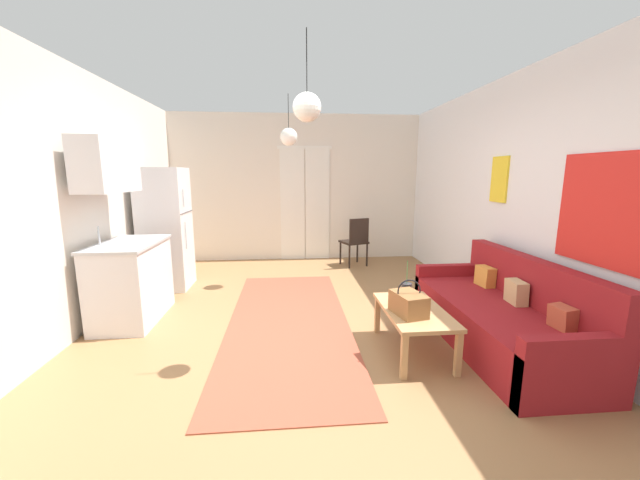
# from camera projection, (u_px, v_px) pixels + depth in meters

# --- Properties ---
(ground_plane) EXTENTS (5.24, 7.83, 0.10)m
(ground_plane) POSITION_uv_depth(u_px,v_px,m) (308.00, 349.00, 3.51)
(ground_plane) COLOR #996D44
(wall_back) EXTENTS (4.84, 0.13, 2.74)m
(wall_back) POSITION_uv_depth(u_px,v_px,m) (297.00, 189.00, 6.83)
(wall_back) COLOR silver
(wall_back) RESTS_ON ground_plane
(wall_right) EXTENTS (0.12, 7.43, 2.74)m
(wall_right) POSITION_uv_depth(u_px,v_px,m) (552.00, 202.00, 3.45)
(wall_right) COLOR silver
(wall_right) RESTS_ON ground_plane
(wall_left) EXTENTS (0.12, 7.43, 2.74)m
(wall_left) POSITION_uv_depth(u_px,v_px,m) (30.00, 206.00, 3.04)
(wall_left) COLOR silver
(wall_left) RESTS_ON ground_plane
(area_rug) EXTENTS (1.32, 3.46, 0.01)m
(area_rug) POSITION_uv_depth(u_px,v_px,m) (289.00, 321.00, 4.03)
(area_rug) COLOR #9E4733
(area_rug) RESTS_ON ground_plane
(couch) EXTENTS (0.84, 2.06, 0.85)m
(couch) POSITION_uv_depth(u_px,v_px,m) (503.00, 318.00, 3.44)
(couch) COLOR maroon
(couch) RESTS_ON ground_plane
(coffee_table) EXTENTS (0.53, 0.96, 0.42)m
(coffee_table) POSITION_uv_depth(u_px,v_px,m) (414.00, 314.00, 3.29)
(coffee_table) COLOR tan
(coffee_table) RESTS_ON ground_plane
(bamboo_vase) EXTENTS (0.10, 0.10, 0.42)m
(bamboo_vase) POSITION_uv_depth(u_px,v_px,m) (406.00, 293.00, 3.39)
(bamboo_vase) COLOR #2D2D33
(bamboo_vase) RESTS_ON coffee_table
(handbag) EXTENTS (0.29, 0.37, 0.32)m
(handbag) POSITION_uv_depth(u_px,v_px,m) (409.00, 303.00, 3.13)
(handbag) COLOR brown
(handbag) RESTS_ON coffee_table
(refrigerator) EXTENTS (0.64, 0.62, 1.73)m
(refrigerator) POSITION_uv_depth(u_px,v_px,m) (166.00, 229.00, 5.11)
(refrigerator) COLOR white
(refrigerator) RESTS_ON ground_plane
(kitchen_counter) EXTENTS (0.61, 1.03, 2.01)m
(kitchen_counter) POSITION_uv_depth(u_px,v_px,m) (126.00, 255.00, 3.96)
(kitchen_counter) COLOR silver
(kitchen_counter) RESTS_ON ground_plane
(accent_chair) EXTENTS (0.53, 0.52, 0.88)m
(accent_chair) POSITION_uv_depth(u_px,v_px,m) (356.00, 239.00, 6.38)
(accent_chair) COLOR black
(accent_chair) RESTS_ON ground_plane
(pendant_lamp_near) EXTENTS (0.23, 0.23, 0.69)m
(pendant_lamp_near) POSITION_uv_depth(u_px,v_px,m) (307.00, 107.00, 2.82)
(pendant_lamp_near) COLOR black
(pendant_lamp_far) EXTENTS (0.25, 0.25, 0.71)m
(pendant_lamp_far) POSITION_uv_depth(u_px,v_px,m) (289.00, 137.00, 5.05)
(pendant_lamp_far) COLOR black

